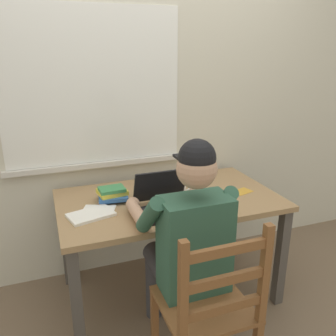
{
  "coord_description": "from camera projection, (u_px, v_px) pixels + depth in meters",
  "views": [
    {
      "loc": [
        -0.72,
        -1.96,
        1.63
      ],
      "look_at": [
        -0.02,
        -0.05,
        0.94
      ],
      "focal_mm": 37.46,
      "sensor_mm": 36.0,
      "label": 1
    }
  ],
  "objects": [
    {
      "name": "ground_plane",
      "position": [
        169.0,
        291.0,
        2.5
      ],
      "size": [
        8.0,
        8.0,
        0.0
      ],
      "primitive_type": "plane",
      "color": "brown"
    },
    {
      "name": "coffee_mug_white",
      "position": [
        181.0,
        189.0,
        2.29
      ],
      "size": [
        0.11,
        0.07,
        0.09
      ],
      "color": "white",
      "rests_on": "desk"
    },
    {
      "name": "desk",
      "position": [
        169.0,
        210.0,
        2.29
      ],
      "size": [
        1.4,
        0.81,
        0.72
      ],
      "color": "#9E7A51",
      "rests_on": "ground"
    },
    {
      "name": "computer_mouse",
      "position": [
        212.0,
        203.0,
        2.14
      ],
      "size": [
        0.06,
        0.1,
        0.03
      ],
      "primitive_type": "ellipsoid",
      "color": "black",
      "rests_on": "desk"
    },
    {
      "name": "paper_pile_side",
      "position": [
        196.0,
        212.0,
        2.06
      ],
      "size": [
        0.26,
        0.23,
        0.01
      ],
      "primitive_type": "cube",
      "rotation": [
        0.0,
        0.0,
        -0.47
      ],
      "color": "silver",
      "rests_on": "desk"
    },
    {
      "name": "paper_pile_back_corner",
      "position": [
        99.0,
        210.0,
        2.08
      ],
      "size": [
        0.23,
        0.2,
        0.01
      ],
      "primitive_type": "cube",
      "rotation": [
        0.0,
        0.0,
        -0.38
      ],
      "color": "white",
      "rests_on": "desk"
    },
    {
      "name": "laptop",
      "position": [
        165.0,
        201.0,
        2.08
      ],
      "size": [
        0.33,
        0.31,
        0.22
      ],
      "color": "black",
      "rests_on": "desk"
    },
    {
      "name": "back_wall",
      "position": [
        145.0,
        99.0,
        2.51
      ],
      "size": [
        6.0,
        0.08,
        2.6
      ],
      "color": "beige",
      "rests_on": "ground"
    },
    {
      "name": "coffee_mug_dark",
      "position": [
        151.0,
        184.0,
        2.36
      ],
      "size": [
        0.13,
        0.09,
        0.1
      ],
      "color": "black",
      "rests_on": "desk"
    },
    {
      "name": "seated_person",
      "position": [
        186.0,
        239.0,
        1.82
      ],
      "size": [
        0.5,
        0.6,
        1.25
      ],
      "color": "#2D5642",
      "rests_on": "ground"
    },
    {
      "name": "wooden_chair",
      "position": [
        209.0,
        310.0,
        1.65
      ],
      "size": [
        0.42,
        0.42,
        0.95
      ],
      "color": "brown",
      "rests_on": "ground"
    },
    {
      "name": "paper_pile_near_laptop",
      "position": [
        91.0,
        215.0,
        2.01
      ],
      "size": [
        0.28,
        0.22,
        0.02
      ],
      "primitive_type": "cube",
      "rotation": [
        0.0,
        0.0,
        0.26
      ],
      "color": "white",
      "rests_on": "desk"
    },
    {
      "name": "landscape_photo_print",
      "position": [
        242.0,
        191.0,
        2.36
      ],
      "size": [
        0.15,
        0.12,
        0.0
      ],
      "primitive_type": "cube",
      "rotation": [
        0.0,
        0.0,
        0.3
      ],
      "color": "gold",
      "rests_on": "desk"
    },
    {
      "name": "book_stack_main",
      "position": [
        113.0,
        194.0,
        2.2
      ],
      "size": [
        0.2,
        0.18,
        0.09
      ],
      "color": "#2D5B9E",
      "rests_on": "desk"
    }
  ]
}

